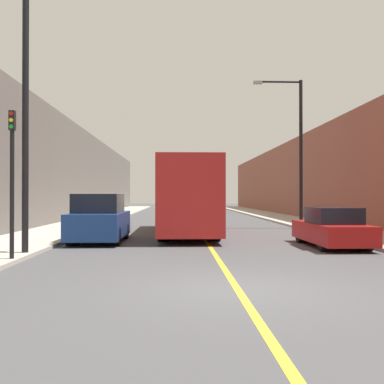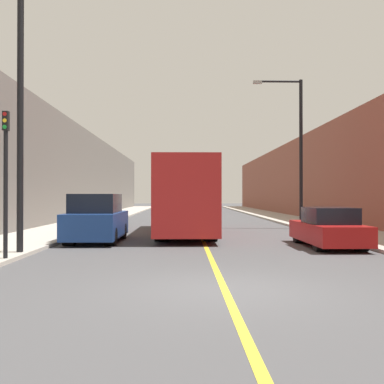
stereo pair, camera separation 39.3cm
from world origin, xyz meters
name	(u,v)px [view 1 (the left image)]	position (x,y,z in m)	size (l,w,h in m)	color
ground_plane	(238,290)	(0.00, 0.00, 0.00)	(200.00, 200.00, 0.00)	#474749
sidewalk_left	(106,217)	(-7.33, 30.00, 0.06)	(3.40, 72.00, 0.12)	#B2AA9E
sidewalk_right	(275,217)	(7.33, 30.00, 0.06)	(3.40, 72.00, 0.12)	#B2AA9E
building_row_left	(63,174)	(-11.03, 30.00, 3.75)	(4.00, 72.00, 7.49)	#66605B
building_row_right	(316,178)	(11.03, 30.00, 3.46)	(4.00, 72.00, 6.91)	brown
road_center_line	(191,217)	(0.00, 30.00, 0.00)	(0.16, 72.00, 0.01)	gold
bus	(187,196)	(-0.72, 13.12, 1.85)	(2.59, 11.32, 3.48)	#AD1E1E
parked_suv_left	(100,220)	(-4.35, 9.34, 0.90)	(1.99, 4.48, 1.95)	navy
car_right_near	(332,229)	(4.49, 7.41, 0.66)	(1.78, 4.50, 1.46)	maroon
street_lamp_left	(33,100)	(-5.69, 5.16, 4.87)	(2.86, 0.24, 8.34)	black
street_lamp_right	(297,143)	(5.70, 16.67, 4.92)	(2.86, 0.24, 8.43)	black
traffic_light	(12,178)	(-5.84, 3.76, 2.38)	(0.16, 0.18, 4.14)	black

